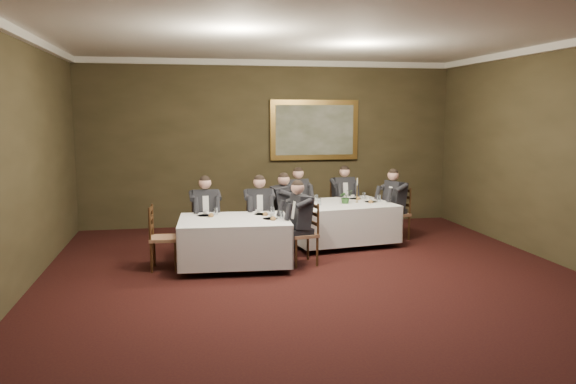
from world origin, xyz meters
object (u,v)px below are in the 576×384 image
object	(u,v)px
diner_sec_backleft	(205,225)
chair_sec_backright	(259,236)
diner_main_backleft	(296,210)
diner_main_endright	(395,213)
chair_sec_endleft	(164,251)
diner_sec_endright	(302,233)
candlestick	(357,193)
painting	(314,130)
chair_main_backleft	(296,221)
diner_main_backright	(343,207)
chair_sec_endright	(303,247)
chair_sec_backleft	(206,238)
diner_main_endleft	(279,220)
diner_sec_backright	(259,223)
centerpiece	(346,196)
table_main	(340,220)
chair_main_endright	(396,224)
chair_main_endleft	(279,233)
chair_main_backright	(342,218)
table_second	(234,239)

from	to	relation	value
diner_sec_backleft	chair_sec_backright	distance (m)	0.95
diner_main_backleft	diner_main_endright	bearing A→B (deg)	144.64
diner_main_endright	chair_sec_endleft	distance (m)	4.50
chair_sec_backright	diner_sec_endright	xyz separation A→B (m)	(0.56, -0.92, 0.23)
candlestick	painting	bearing A→B (deg)	99.36
chair_main_backleft	chair_sec_endleft	distance (m)	3.21
diner_main_backright	diner_main_endright	bearing A→B (deg)	128.52
chair_sec_endright	diner_main_endright	bearing A→B (deg)	-66.01
diner_sec_backleft	chair_sec_backleft	bearing A→B (deg)	-90.00
diner_main_endleft	diner_sec_backright	xyz separation A→B (m)	(-0.39, -0.18, 0.00)
diner_main_endright	centerpiece	distance (m)	1.16
table_main	chair_main_endright	bearing A→B (deg)	8.70
chair_main_endleft	painting	bearing A→B (deg)	146.67
chair_main_backright	painting	world-z (taller)	painting
table_main	chair_main_backleft	xyz separation A→B (m)	(-0.64, 0.87, -0.17)
table_main	chair_main_endright	size ratio (longest dim) A/B	2.05
chair_sec_backleft	diner_sec_backleft	bearing A→B (deg)	90.00
chair_main_backleft	diner_main_endright	bearing A→B (deg)	144.36
centerpiece	painting	xyz separation A→B (m)	(-0.09, 2.11, 1.14)
chair_main_backleft	painting	xyz separation A→B (m)	(0.64, 1.17, 1.75)
chair_main_endright	diner_main_backleft	bearing A→B (deg)	50.73
diner_main_endright	chair_sec_backright	distance (m)	2.76
chair_main_endleft	diner_sec_backleft	distance (m)	1.32
diner_main_backleft	chair_sec_endleft	size ratio (longest dim) A/B	1.35
chair_main_backright	chair_sec_endleft	xyz separation A→B (m)	(-3.49, -2.16, 0.00)
chair_main_backright	chair_sec_backright	bearing A→B (deg)	30.54
chair_sec_backleft	diner_sec_backleft	size ratio (longest dim) A/B	0.74
diner_sec_backleft	diner_sec_backright	bearing A→B (deg)	173.24
diner_sec_backright	diner_sec_endright	xyz separation A→B (m)	(0.56, -0.91, 0.00)
diner_sec_endright	painting	xyz separation A→B (m)	(0.98, 3.30, 1.53)
diner_main_endright	chair_sec_endright	bearing A→B (deg)	105.52
diner_sec_endright	centerpiece	bearing A→B (deg)	-51.82
diner_sec_backleft	chair_sec_endright	bearing A→B (deg)	143.96
diner_main_backright	diner_main_endright	xyz separation A→B (m)	(0.80, -0.84, 0.00)
table_main	painting	xyz separation A→B (m)	(0.00, 2.04, 1.59)
chair_main_backright	chair_sec_endright	bearing A→B (deg)	54.68
chair_main_backleft	diner_sec_backright	bearing A→B (deg)	39.32
table_second	diner_sec_backleft	distance (m)	0.99
diner_sec_backleft	chair_sec_endright	xyz separation A→B (m)	(1.50, -0.96, -0.23)
table_main	painting	bearing A→B (deg)	90.00
diner_main_backleft	diner_sec_backright	bearing A→B (deg)	38.98
diner_main_endleft	diner_sec_backright	bearing A→B (deg)	-70.30
diner_sec_backright	chair_sec_endleft	xyz separation A→B (m)	(-1.60, -0.78, -0.23)
table_main	chair_main_endleft	xyz separation A→B (m)	(-1.17, -0.18, -0.17)
centerpiece	painting	world-z (taller)	painting
candlestick	diner_main_backright	bearing A→B (deg)	88.84
diner_sec_backleft	diner_sec_endright	size ratio (longest dim) A/B	1.00
centerpiece	chair_main_endleft	bearing A→B (deg)	-174.89
centerpiece	table_second	bearing A→B (deg)	-152.08
chair_sec_endright	centerpiece	bearing A→B (deg)	-51.56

